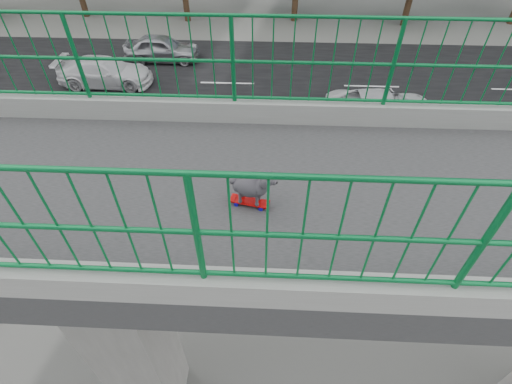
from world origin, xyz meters
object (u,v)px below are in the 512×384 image
object	(u,v)px
car_4	(162,48)
car_0	(241,201)
poodle	(252,186)
car_2	(384,109)
car_1	(287,146)
car_3	(105,72)
skateboard	(250,202)

from	to	relation	value
car_4	car_0	bearing A→B (deg)	-155.77
poodle	car_2	xyz separation A→B (m)	(-12.68, 5.44, -6.53)
car_0	car_4	xyz separation A→B (m)	(-12.80, -5.76, 0.03)
poodle	car_1	size ratio (longest dim) A/B	0.10
car_2	poodle	bearing A→B (deg)	156.77
car_2	car_4	world-z (taller)	car_4
car_0	car_2	xyz separation A→B (m)	(-6.40, 6.23, 0.02)
car_2	car_1	bearing A→B (deg)	125.05
car_2	car_3	xyz separation A→B (m)	(-3.20, -14.39, -0.02)
car_0	car_1	world-z (taller)	car_1
car_1	car_0	bearing A→B (deg)	-27.54
car_3	poodle	bearing A→B (deg)	-150.62
car_0	car_4	distance (m)	14.04
skateboard	car_0	world-z (taller)	skateboard
car_3	car_4	xyz separation A→B (m)	(-3.20, 2.40, 0.03)
car_1	car_3	distance (m)	11.73
skateboard	car_2	bearing A→B (deg)	168.64
poodle	car_2	distance (m)	15.27
car_0	car_3	size ratio (longest dim) A/B	0.85
car_2	car_4	xyz separation A→B (m)	(-6.40, -11.99, 0.01)
car_0	car_3	distance (m)	12.60
car_2	car_3	bearing A→B (deg)	77.46
poodle	car_3	size ratio (longest dim) A/B	0.10
car_1	car_3	bearing A→B (deg)	-123.08
car_4	poodle	bearing A→B (deg)	-161.07
car_3	car_1	bearing A→B (deg)	-123.08
poodle	car_1	distance (m)	11.52
car_1	car_3	xyz separation A→B (m)	(-6.40, -9.83, -0.08)
car_4	car_2	bearing A→B (deg)	-118.09
car_3	car_4	size ratio (longest dim) A/B	1.12
car_1	car_2	distance (m)	5.57
car_3	skateboard	bearing A→B (deg)	-150.68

